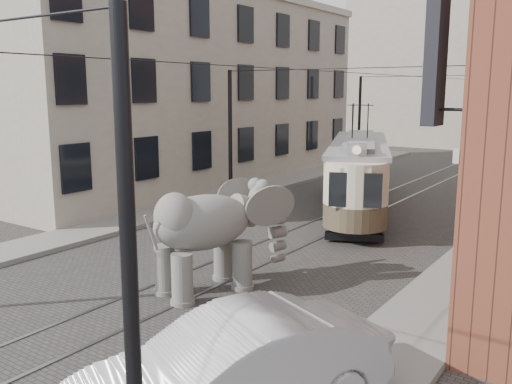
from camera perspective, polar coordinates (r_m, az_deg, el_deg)
The scene contains 9 objects.
ground at distance 17.59m, azimuth 0.14°, elevation -6.50°, with size 120.00×120.00×0.00m, color #3C3A37.
tram_rails at distance 17.58m, azimuth 0.14°, elevation -6.46°, with size 1.54×80.00×0.02m, color slate, non-canonical shape.
sidewalk_right at distance 15.18m, azimuth 19.45°, elevation -9.63°, with size 2.00×60.00×0.15m, color slate.
sidewalk_left at distance 21.78m, azimuth -14.13°, elevation -3.27°, with size 2.00×60.00×0.15m, color slate.
stucco_building at distance 31.47m, azimuth -6.19°, elevation 10.20°, with size 7.00×24.00×10.00m, color gray.
catenary at distance 21.33m, azimuth 7.34°, elevation 4.66°, with size 11.00×30.20×6.00m, color black, non-canonical shape.
tram at distance 24.23m, azimuth 10.57°, elevation 3.53°, with size 2.36×11.45×4.54m, color beige, non-canonical shape.
elephant at distance 14.22m, azimuth -5.44°, elevation -4.78°, with size 2.53×4.60×2.81m, color slate, non-canonical shape.
parked_car at distance 9.01m, azimuth -2.33°, elevation -17.97°, with size 1.82×5.17×1.71m, color #AAA9AE.
Camera 1 is at (9.51, -13.87, 5.15)m, focal length 38.78 mm.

